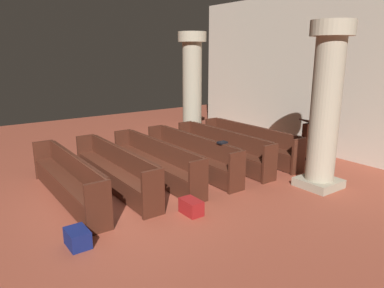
% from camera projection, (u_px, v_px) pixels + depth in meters
% --- Properties ---
extents(ground_plane, '(19.20, 19.20, 0.00)m').
position_uv_depth(ground_plane, '(127.00, 200.00, 7.05)').
color(ground_plane, '#9E4733').
extents(back_wall, '(10.00, 0.16, 4.50)m').
position_uv_depth(back_wall, '(323.00, 74.00, 9.95)').
color(back_wall, beige).
rests_on(back_wall, ground).
extents(pew_row_0, '(3.34, 0.47, 0.87)m').
position_uv_depth(pew_row_0, '(250.00, 141.00, 9.77)').
color(pew_row_0, '#4C2316').
rests_on(pew_row_0, ground).
extents(pew_row_1, '(3.34, 0.46, 0.87)m').
position_uv_depth(pew_row_1, '(222.00, 147.00, 9.21)').
color(pew_row_1, '#4C2316').
rests_on(pew_row_1, ground).
extents(pew_row_2, '(3.34, 0.46, 0.87)m').
position_uv_depth(pew_row_2, '(191.00, 153.00, 8.65)').
color(pew_row_2, '#4C2316').
rests_on(pew_row_2, ground).
extents(pew_row_3, '(3.34, 0.47, 0.87)m').
position_uv_depth(pew_row_3, '(156.00, 160.00, 8.08)').
color(pew_row_3, '#4C2316').
rests_on(pew_row_3, ground).
extents(pew_row_4, '(3.34, 0.46, 0.87)m').
position_uv_depth(pew_row_4, '(115.00, 168.00, 7.52)').
color(pew_row_4, '#4C2316').
rests_on(pew_row_4, ground).
extents(pew_row_5, '(3.34, 0.46, 0.87)m').
position_uv_depth(pew_row_5, '(68.00, 177.00, 6.95)').
color(pew_row_5, '#4C2316').
rests_on(pew_row_5, ground).
extents(pillar_aisle_side, '(0.87, 0.87, 3.44)m').
position_uv_depth(pillar_aisle_side, '(326.00, 105.00, 7.32)').
color(pillar_aisle_side, '#9F967E').
rests_on(pillar_aisle_side, ground).
extents(pillar_far_side, '(0.87, 0.87, 3.44)m').
position_uv_depth(pillar_far_side, '(192.00, 86.00, 11.22)').
color(pillar_far_side, '#9F967E').
rests_on(pillar_far_side, ground).
extents(lectern, '(0.48, 0.45, 1.08)m').
position_uv_depth(lectern, '(309.00, 142.00, 9.79)').
color(lectern, '#411E13').
rests_on(lectern, ground).
extents(hymn_book, '(0.16, 0.21, 0.04)m').
position_uv_depth(hymn_book, '(222.00, 142.00, 7.93)').
color(hymn_book, black).
rests_on(hymn_book, pew_row_2).
extents(kneeler_box_navy, '(0.43, 0.30, 0.27)m').
position_uv_depth(kneeler_box_navy, '(78.00, 238.00, 5.35)').
color(kneeler_box_navy, navy).
rests_on(kneeler_box_navy, ground).
extents(kneeler_box_red, '(0.44, 0.27, 0.27)m').
position_uv_depth(kneeler_box_red, '(191.00, 207.00, 6.42)').
color(kneeler_box_red, maroon).
rests_on(kneeler_box_red, ground).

